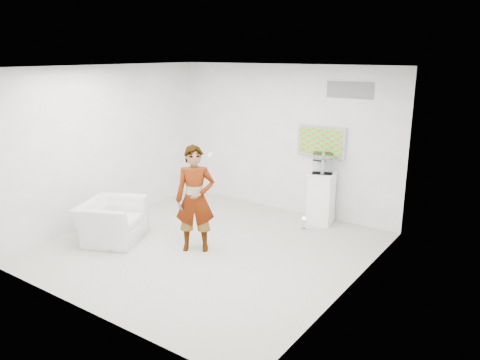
{
  "coord_description": "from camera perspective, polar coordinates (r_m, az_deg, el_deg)",
  "views": [
    {
      "loc": [
        4.67,
        -5.77,
        3.23
      ],
      "look_at": [
        0.22,
        0.6,
        1.09
      ],
      "focal_mm": 35.0,
      "sensor_mm": 36.0,
      "label": 1
    }
  ],
  "objects": [
    {
      "name": "armchair",
      "position": [
        8.54,
        -15.35,
        -4.84
      ],
      "size": [
        1.33,
        1.39,
        0.71
      ],
      "primitive_type": "imported",
      "rotation": [
        0.0,
        0.0,
        1.99
      ],
      "color": "silver",
      "rests_on": "room"
    },
    {
      "name": "pedestal",
      "position": [
        9.15,
        9.87,
        -2.17
      ],
      "size": [
        0.56,
        0.56,
        1.01
      ],
      "primitive_type": "cube",
      "rotation": [
        0.0,
        0.0,
        0.14
      ],
      "color": "white",
      "rests_on": "room"
    },
    {
      "name": "person",
      "position": [
        7.72,
        -5.48,
        -2.32
      ],
      "size": [
        0.78,
        0.72,
        1.78
      ],
      "primitive_type": "imported",
      "rotation": [
        0.0,
        0.0,
        0.6
      ],
      "color": "silver",
      "rests_on": "room"
    },
    {
      "name": "logo_decal",
      "position": [
        8.92,
        13.23,
        10.62
      ],
      "size": [
        0.9,
        0.02,
        0.3
      ],
      "primitive_type": "cube",
      "color": "slate",
      "rests_on": "room"
    },
    {
      "name": "floor_uplight",
      "position": [
        8.85,
        7.8,
        -5.31
      ],
      "size": [
        0.2,
        0.2,
        0.25
      ],
      "primitive_type": "cylinder",
      "rotation": [
        0.0,
        0.0,
        -0.28
      ],
      "color": "silver",
      "rests_on": "room"
    },
    {
      "name": "wii_remote",
      "position": [
        7.66,
        -3.64,
        3.1
      ],
      "size": [
        0.1,
        0.16,
        0.04
      ],
      "primitive_type": "cube",
      "rotation": [
        0.0,
        0.0,
        0.4
      ],
      "color": "white",
      "rests_on": "person"
    },
    {
      "name": "room",
      "position": [
        7.62,
        -3.95,
        2.23
      ],
      "size": [
        5.01,
        5.01,
        3.0
      ],
      "color": "beige",
      "rests_on": "ground"
    },
    {
      "name": "vitrine",
      "position": [
        8.97,
        10.07,
        2.05
      ],
      "size": [
        0.49,
        0.49,
        0.37
      ],
      "primitive_type": "cube",
      "rotation": [
        0.0,
        0.0,
        0.42
      ],
      "color": "white",
      "rests_on": "pedestal"
    },
    {
      "name": "tv",
      "position": [
        9.22,
        9.88,
        4.65
      ],
      "size": [
        1.0,
        0.08,
        0.6
      ],
      "primitive_type": "cube",
      "color": "#B8B8BD",
      "rests_on": "room"
    },
    {
      "name": "console",
      "position": [
        8.98,
        10.05,
        1.62
      ],
      "size": [
        0.12,
        0.18,
        0.23
      ],
      "primitive_type": "cube",
      "rotation": [
        0.0,
        0.0,
        0.43
      ],
      "color": "white",
      "rests_on": "pedestal"
    }
  ]
}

